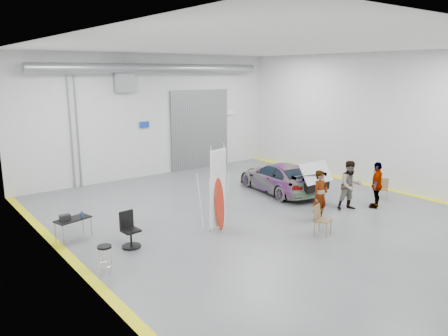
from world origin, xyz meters
TOP-DOWN VIEW (x-y plane):
  - ground at (0.00, 0.00)m, footprint 16.00×16.00m
  - room_shell at (0.24, 2.22)m, footprint 14.02×16.18m
  - sedan_car at (2.73, 1.79)m, footprint 2.54×4.69m
  - person_a at (1.19, -1.81)m, footprint 0.67×0.44m
  - person_b at (3.11, -1.64)m, footprint 1.13×1.01m
  - person_c at (4.12, -2.11)m, footprint 1.13×0.83m
  - surfboard_display at (-2.18, -0.33)m, footprint 0.79×0.37m
  - folding_chair_near at (0.21, -2.77)m, footprint 0.58×0.61m
  - folding_chair_far at (5.28, -1.64)m, footprint 0.55×0.66m
  - shop_stool at (-6.42, -1.13)m, footprint 0.39×0.39m
  - work_table at (-6.32, 1.75)m, footprint 1.17×0.78m
  - office_chair at (-5.13, 0.10)m, footprint 0.58×0.58m
  - trunk_lid at (2.73, -0.19)m, footprint 1.50×0.91m

SIDE VIEW (x-z plane):
  - ground at x=0.00m, z-range 0.00..0.00m
  - folding_chair_far at x=5.28m, z-range -0.16..0.70m
  - folding_chair_near at x=0.21m, z-range -0.18..0.79m
  - shop_stool at x=-6.42m, z-range 0.00..0.76m
  - office_chair at x=-5.13m, z-range -0.07..1.02m
  - sedan_car at x=2.73m, z-range 0.00..1.29m
  - work_table at x=-6.32m, z-range 0.24..1.11m
  - person_c at x=4.12m, z-range 0.00..1.81m
  - person_a at x=1.19m, z-range 0.00..1.82m
  - person_b at x=3.11m, z-range 0.00..1.90m
  - surfboard_display at x=-2.18m, z-range -0.27..2.61m
  - trunk_lid at x=2.73m, z-range 1.29..1.33m
  - room_shell at x=0.24m, z-range 1.07..7.08m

